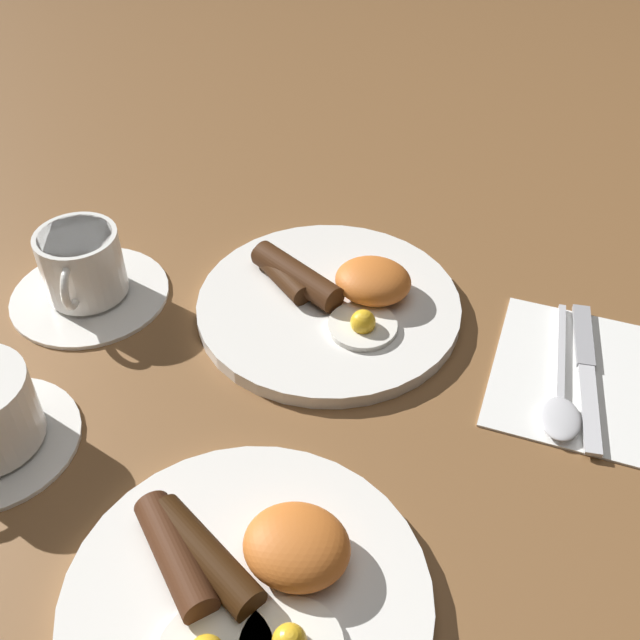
% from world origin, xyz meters
% --- Properties ---
extents(ground_plane, '(3.00, 3.00, 0.00)m').
position_xyz_m(ground_plane, '(0.00, 0.00, 0.00)').
color(ground_plane, brown).
extents(breakfast_plate_near, '(0.28, 0.28, 0.05)m').
position_xyz_m(breakfast_plate_near, '(-0.00, -0.00, 0.01)').
color(breakfast_plate_near, white).
rests_on(breakfast_plate_near, ground_plane).
extents(breakfast_plate_far, '(0.27, 0.27, 0.05)m').
position_xyz_m(breakfast_plate_far, '(-0.04, 0.33, 0.01)').
color(breakfast_plate_far, white).
rests_on(breakfast_plate_far, ground_plane).
extents(teacup_near, '(0.17, 0.17, 0.08)m').
position_xyz_m(teacup_near, '(0.25, 0.06, 0.03)').
color(teacup_near, white).
rests_on(teacup_near, ground_plane).
extents(napkin, '(0.15, 0.19, 0.01)m').
position_xyz_m(napkin, '(-0.25, 0.02, 0.00)').
color(napkin, white).
rests_on(napkin, ground_plane).
extents(knife, '(0.04, 0.20, 0.01)m').
position_xyz_m(knife, '(-0.26, 0.01, 0.01)').
color(knife, silver).
rests_on(knife, napkin).
extents(spoon, '(0.04, 0.19, 0.01)m').
position_xyz_m(spoon, '(-0.24, 0.07, 0.01)').
color(spoon, silver).
rests_on(spoon, napkin).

